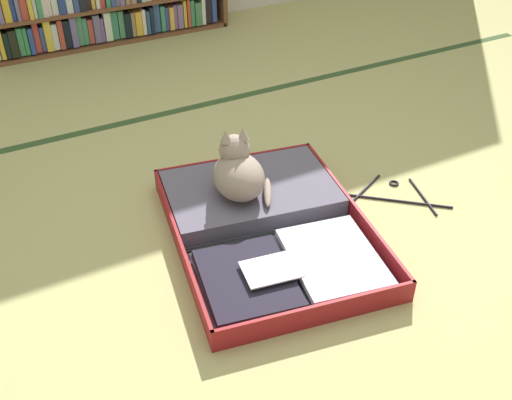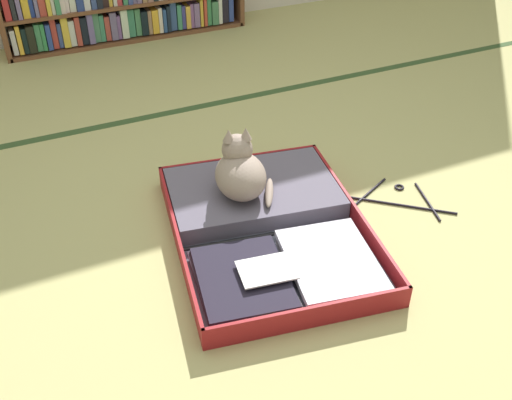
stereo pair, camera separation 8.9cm
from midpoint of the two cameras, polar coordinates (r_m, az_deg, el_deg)
ground_plane at (r=2.24m, az=2.81°, el=-4.37°), size 10.00×10.00×0.00m
tatami_border at (r=3.14m, az=-6.84°, el=8.32°), size 4.80×0.05×0.00m
open_suitcase at (r=2.29m, az=1.97°, el=-2.04°), size 0.83×1.02×0.09m
black_cat at (r=2.31m, az=-0.40°, el=2.72°), size 0.27×0.30×0.26m
clothes_hanger at (r=2.54m, az=14.24°, el=0.10°), size 0.37×0.34×0.01m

